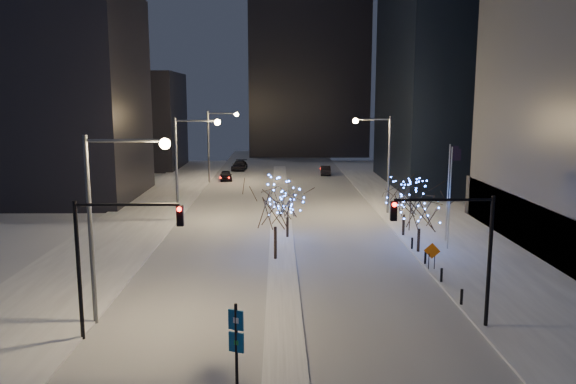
{
  "coord_description": "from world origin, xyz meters",
  "views": [
    {
      "loc": [
        -0.29,
        -26.43,
        11.84
      ],
      "look_at": [
        0.44,
        14.2,
        5.0
      ],
      "focal_mm": 35.0,
      "sensor_mm": 36.0,
      "label": 1
    }
  ],
  "objects_px": {
    "street_lamp_w_mid": "(187,155)",
    "wayfinding_sign": "(236,337)",
    "car_far": "(239,165)",
    "car_mid": "(325,170)",
    "street_lamp_w_far": "(216,137)",
    "holiday_tree_plaza_near": "(420,206)",
    "construction_sign": "(432,253)",
    "street_lamp_w_near": "(110,203)",
    "street_lamp_east": "(380,152)",
    "holiday_tree_median_near": "(275,205)",
    "holiday_tree_plaza_far": "(404,198)",
    "traffic_signal_east": "(460,239)",
    "car_near": "(226,176)",
    "traffic_signal_west": "(110,246)",
    "holiday_tree_median_far": "(287,204)"
  },
  "relations": [
    {
      "from": "street_lamp_east",
      "to": "construction_sign",
      "type": "relative_size",
      "value": 5.37
    },
    {
      "from": "street_lamp_w_mid",
      "to": "street_lamp_w_far",
      "type": "height_order",
      "value": "same"
    },
    {
      "from": "street_lamp_w_far",
      "to": "holiday_tree_plaza_near",
      "type": "relative_size",
      "value": 1.64
    },
    {
      "from": "holiday_tree_median_near",
      "to": "construction_sign",
      "type": "xyz_separation_m",
      "value": [
        10.8,
        -2.76,
        -2.93
      ]
    },
    {
      "from": "car_far",
      "to": "holiday_tree_plaza_far",
      "type": "bearing_deg",
      "value": -64.67
    },
    {
      "from": "street_lamp_east",
      "to": "street_lamp_w_near",
      "type": "bearing_deg",
      "value": -124.19
    },
    {
      "from": "street_lamp_w_mid",
      "to": "construction_sign",
      "type": "height_order",
      "value": "street_lamp_w_mid"
    },
    {
      "from": "holiday_tree_median_near",
      "to": "holiday_tree_plaza_far",
      "type": "distance_m",
      "value": 13.05
    },
    {
      "from": "street_lamp_east",
      "to": "car_near",
      "type": "xyz_separation_m",
      "value": [
        -17.91,
        24.09,
        -5.73
      ]
    },
    {
      "from": "traffic_signal_west",
      "to": "holiday_tree_median_near",
      "type": "xyz_separation_m",
      "value": [
        7.94,
        13.49,
        -0.56
      ]
    },
    {
      "from": "street_lamp_w_far",
      "to": "car_mid",
      "type": "bearing_deg",
      "value": 26.33
    },
    {
      "from": "car_far",
      "to": "holiday_tree_median_far",
      "type": "xyz_separation_m",
      "value": [
        7.16,
        -45.89,
        2.23
      ]
    },
    {
      "from": "wayfinding_sign",
      "to": "car_mid",
      "type": "bearing_deg",
      "value": 104.27
    },
    {
      "from": "street_lamp_w_mid",
      "to": "construction_sign",
      "type": "xyz_separation_m",
      "value": [
        19.24,
        -16.28,
        -5.23
      ]
    },
    {
      "from": "street_lamp_w_near",
      "to": "traffic_signal_west",
      "type": "distance_m",
      "value": 2.7
    },
    {
      "from": "car_near",
      "to": "car_far",
      "type": "xyz_separation_m",
      "value": [
        1.17,
        11.81,
        0.07
      ]
    },
    {
      "from": "car_far",
      "to": "traffic_signal_east",
      "type": "bearing_deg",
      "value": -71.85
    },
    {
      "from": "traffic_signal_west",
      "to": "car_near",
      "type": "relative_size",
      "value": 1.67
    },
    {
      "from": "street_lamp_east",
      "to": "holiday_tree_median_near",
      "type": "relative_size",
      "value": 1.66
    },
    {
      "from": "street_lamp_w_mid",
      "to": "wayfinding_sign",
      "type": "xyz_separation_m",
      "value": [
        6.94,
        -32.0,
        -4.23
      ]
    },
    {
      "from": "car_mid",
      "to": "construction_sign",
      "type": "xyz_separation_m",
      "value": [
        3.22,
        -49.21,
        0.56
      ]
    },
    {
      "from": "street_lamp_w_far",
      "to": "street_lamp_w_mid",
      "type": "bearing_deg",
      "value": -90.0
    },
    {
      "from": "traffic_signal_east",
      "to": "holiday_tree_plaza_near",
      "type": "distance_m",
      "value": 14.35
    },
    {
      "from": "traffic_signal_east",
      "to": "holiday_tree_median_near",
      "type": "distance_m",
      "value": 15.67
    },
    {
      "from": "car_mid",
      "to": "holiday_tree_plaza_far",
      "type": "xyz_separation_m",
      "value": [
        3.42,
        -39.47,
        2.65
      ]
    },
    {
      "from": "car_mid",
      "to": "car_far",
      "type": "height_order",
      "value": "car_far"
    },
    {
      "from": "street_lamp_w_far",
      "to": "holiday_tree_median_far",
      "type": "xyz_separation_m",
      "value": [
        9.44,
        -31.99,
        -3.48
      ]
    },
    {
      "from": "street_lamp_w_far",
      "to": "car_mid",
      "type": "height_order",
      "value": "street_lamp_w_far"
    },
    {
      "from": "street_lamp_w_near",
      "to": "car_far",
      "type": "relative_size",
      "value": 1.86
    },
    {
      "from": "holiday_tree_plaza_near",
      "to": "wayfinding_sign",
      "type": "relative_size",
      "value": 1.65
    },
    {
      "from": "traffic_signal_east",
      "to": "traffic_signal_west",
      "type": "bearing_deg",
      "value": -176.71
    },
    {
      "from": "street_lamp_w_near",
      "to": "street_lamp_w_mid",
      "type": "bearing_deg",
      "value": 90.0
    },
    {
      "from": "street_lamp_w_mid",
      "to": "street_lamp_east",
      "type": "xyz_separation_m",
      "value": [
        19.02,
        3.0,
        -0.05
      ]
    },
    {
      "from": "holiday_tree_median_far",
      "to": "holiday_tree_plaza_far",
      "type": "distance_m",
      "value": 10.02
    },
    {
      "from": "street_lamp_w_mid",
      "to": "car_mid",
      "type": "distance_m",
      "value": 37.07
    },
    {
      "from": "car_near",
      "to": "wayfinding_sign",
      "type": "xyz_separation_m",
      "value": [
        5.83,
        -59.09,
        1.55
      ]
    },
    {
      "from": "holiday_tree_median_near",
      "to": "traffic_signal_east",
      "type": "bearing_deg",
      "value": -52.92
    },
    {
      "from": "holiday_tree_median_far",
      "to": "holiday_tree_median_near",
      "type": "bearing_deg",
      "value": -98.72
    },
    {
      "from": "wayfinding_sign",
      "to": "street_lamp_east",
      "type": "bearing_deg",
      "value": 93.19
    },
    {
      "from": "street_lamp_w_mid",
      "to": "wayfinding_sign",
      "type": "relative_size",
      "value": 2.71
    },
    {
      "from": "traffic_signal_east",
      "to": "car_near",
      "type": "relative_size",
      "value": 1.67
    },
    {
      "from": "car_near",
      "to": "wayfinding_sign",
      "type": "bearing_deg",
      "value": -91.26
    },
    {
      "from": "car_near",
      "to": "holiday_tree_median_far",
      "type": "xyz_separation_m",
      "value": [
        8.33,
        -34.08,
        2.3
      ]
    },
    {
      "from": "street_lamp_east",
      "to": "street_lamp_w_mid",
      "type": "bearing_deg",
      "value": -171.04
    },
    {
      "from": "car_near",
      "to": "holiday_tree_median_near",
      "type": "relative_size",
      "value": 0.7
    },
    {
      "from": "street_lamp_east",
      "to": "construction_sign",
      "type": "bearing_deg",
      "value": -89.35
    },
    {
      "from": "street_lamp_w_near",
      "to": "wayfinding_sign",
      "type": "relative_size",
      "value": 2.71
    },
    {
      "from": "street_lamp_w_near",
      "to": "construction_sign",
      "type": "distance_m",
      "value": 21.76
    },
    {
      "from": "street_lamp_w_mid",
      "to": "wayfinding_sign",
      "type": "bearing_deg",
      "value": -77.77
    },
    {
      "from": "street_lamp_w_mid",
      "to": "car_far",
      "type": "height_order",
      "value": "street_lamp_w_mid"
    }
  ]
}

